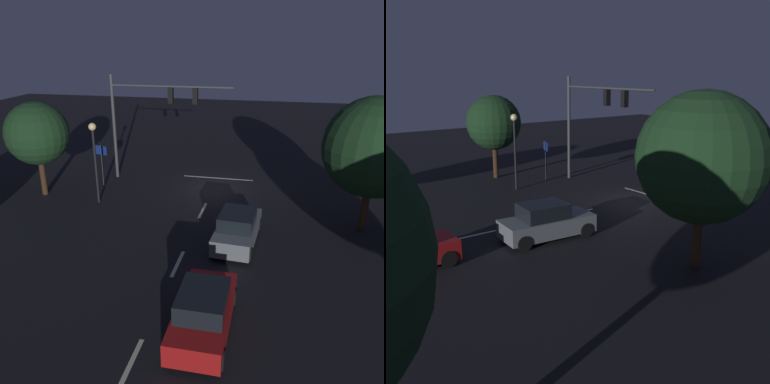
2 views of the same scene
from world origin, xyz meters
The scene contains 13 objects.
ground_plane centered at (0.00, 0.00, 0.00)m, with size 80.00×80.00×0.00m, color black.
traffic_signal_assembly centered at (4.59, -0.66, 4.99)m, with size 8.30×0.47×7.18m.
lane_dash_far centered at (0.00, 4.00, 0.00)m, with size 2.20×0.16×0.01m, color beige.
lane_dash_mid centered at (0.00, 10.00, 0.00)m, with size 2.20×0.16×0.01m, color beige.
lane_dash_near centered at (0.00, 16.00, 0.00)m, with size 2.20×0.16×0.01m, color beige.
stop_bar centered at (0.00, -1.85, 0.00)m, with size 5.00×0.16×0.01m, color beige.
car_approaching centered at (-2.38, 7.50, 0.80)m, with size 2.17×4.47×1.70m.
car_distant centered at (-1.93, 14.02, 0.80)m, with size 1.90×4.37×1.70m.
street_lamp_left_kerb centered at (-8.33, -2.71, 3.26)m, with size 0.44×0.44×4.60m.
street_lamp_right_kerb centered at (6.46, 4.11, 3.44)m, with size 0.44×0.44×4.90m.
route_sign centered at (7.43, 1.15, 2.01)m, with size 0.88×0.32×2.79m.
tree_left_far centered at (-8.63, 4.56, 4.41)m, with size 5.03×5.03×6.93m.
tree_right_far centered at (10.42, 3.56, 3.96)m, with size 3.85×3.85×5.90m.
Camera 1 is at (-3.89, 24.95, 9.46)m, focal length 37.30 mm.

